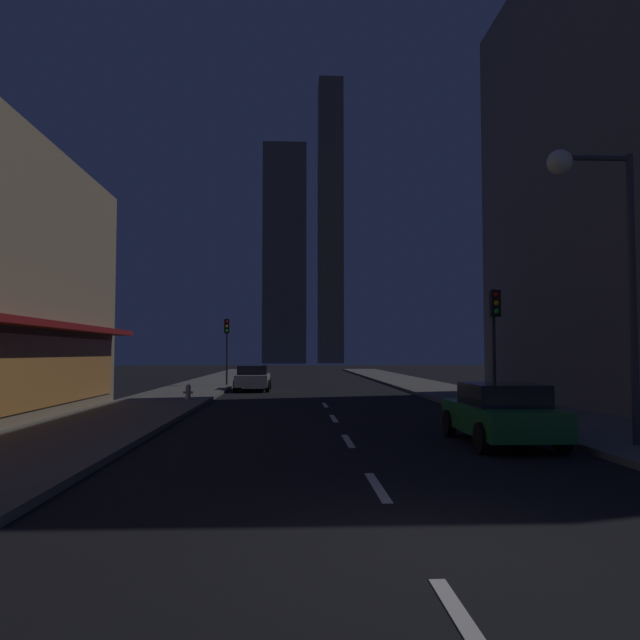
{
  "coord_description": "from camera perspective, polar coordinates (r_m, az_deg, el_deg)",
  "views": [
    {
      "loc": [
        -1.4,
        -6.87,
        2.18
      ],
      "look_at": [
        0.0,
        23.42,
        3.79
      ],
      "focal_mm": 34.61,
      "sensor_mm": 36.0,
      "label": 1
    }
  ],
  "objects": [
    {
      "name": "lane_marking_center",
      "position": [
        15.48,
        2.61,
        -11.11
      ],
      "size": [
        0.16,
        23.0,
        0.01
      ],
      "color": "silver",
      "rests_on": "ground"
    },
    {
      "name": "traffic_light_near_right",
      "position": [
        21.74,
        15.86,
        -0.25
      ],
      "size": [
        0.32,
        0.48,
        4.2
      ],
      "color": "#2D2D2D",
      "rests_on": "sidewalk_right"
    },
    {
      "name": "skyscraper_distant_tall",
      "position": [
        128.48,
        -3.29,
        6.09
      ],
      "size": [
        8.89,
        7.26,
        45.1
      ],
      "primitive_type": "cube",
      "color": "#615C49",
      "rests_on": "ground"
    },
    {
      "name": "car_parked_near",
      "position": [
        15.48,
        16.38,
        -8.25
      ],
      "size": [
        1.98,
        4.24,
        1.45
      ],
      "color": "#1E722D",
      "rests_on": "ground"
    },
    {
      "name": "ground_plane",
      "position": [
        38.95,
        -0.58,
        -6.32
      ],
      "size": [
        78.0,
        136.0,
        0.1
      ],
      "primitive_type": "cube",
      "color": "black"
    },
    {
      "name": "car_parked_far",
      "position": [
        35.61,
        -6.21,
        -5.34
      ],
      "size": [
        1.98,
        4.24,
        1.45
      ],
      "color": "silver",
      "rests_on": "ground"
    },
    {
      "name": "skyscraper_distant_mid",
      "position": [
        133.9,
        0.97,
        9.11
      ],
      "size": [
        5.19,
        7.15,
        60.73
      ],
      "primitive_type": "cube",
      "color": "#625D4A",
      "rests_on": "ground"
    },
    {
      "name": "street_lamp_right",
      "position": [
        15.23,
        24.09,
        8.15
      ],
      "size": [
        1.96,
        0.56,
        6.58
      ],
      "color": "#38383D",
      "rests_on": "sidewalk_right"
    },
    {
      "name": "sidewalk_right",
      "position": [
        39.82,
        9.59,
        -6.03
      ],
      "size": [
        4.0,
        76.0,
        0.15
      ],
      "primitive_type": "cube",
      "color": "#605E59",
      "rests_on": "ground"
    },
    {
      "name": "sidewalk_left",
      "position": [
        39.32,
        -10.89,
        -6.05
      ],
      "size": [
        4.0,
        76.0,
        0.15
      ],
      "primitive_type": "cube",
      "color": "#605E59",
      "rests_on": "ground"
    },
    {
      "name": "fire_hydrant_far_left",
      "position": [
        27.64,
        -12.09,
        -6.55
      ],
      "size": [
        0.42,
        0.3,
        0.65
      ],
      "color": "#B2B2B2",
      "rests_on": "sidewalk_left"
    },
    {
      "name": "traffic_light_far_left",
      "position": [
        39.49,
        -8.61,
        -1.54
      ],
      "size": [
        0.32,
        0.48,
        4.2
      ],
      "color": "#2D2D2D",
      "rests_on": "sidewalk_left"
    }
  ]
}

